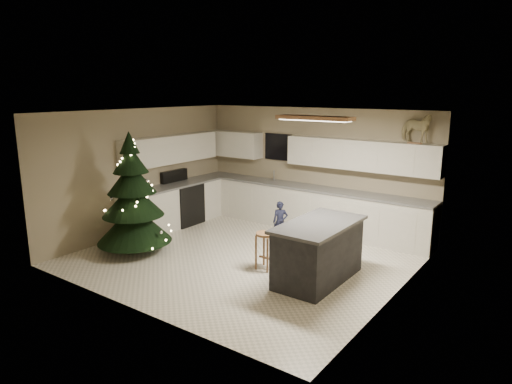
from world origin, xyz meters
TOP-DOWN VIEW (x-y plane):
  - ground_plane at (0.00, 0.00)m, footprint 5.50×5.50m
  - room_shell at (0.02, 0.00)m, footprint 5.52×5.02m
  - cabinetry at (-0.91, 1.65)m, footprint 5.50×3.20m
  - island at (1.56, -0.12)m, footprint 0.90×1.70m
  - bar_stool at (0.62, -0.23)m, footprint 0.33×0.33m
  - christmas_tree at (-1.85, -0.96)m, footprint 1.41×1.37m
  - toddler at (0.05, 1.10)m, footprint 0.36×0.33m
  - rocking_horse at (2.21, 2.32)m, footprint 0.68×0.41m

SIDE VIEW (x-z plane):
  - ground_plane at x=0.00m, z-range 0.00..0.00m
  - toddler at x=0.05m, z-range 0.00..0.82m
  - island at x=1.56m, z-range 0.00..0.95m
  - bar_stool at x=0.62m, z-range 0.16..0.80m
  - cabinetry at x=-0.91m, z-range -0.24..1.76m
  - christmas_tree at x=-1.85m, z-range -0.20..2.06m
  - room_shell at x=0.02m, z-range 0.44..3.05m
  - rocking_horse at x=2.21m, z-range 2.01..2.57m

